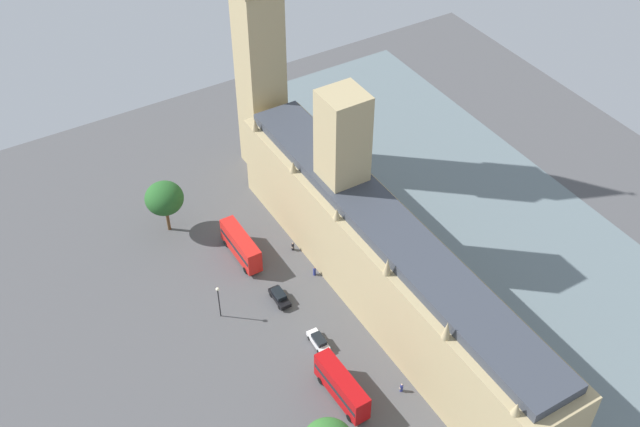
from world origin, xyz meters
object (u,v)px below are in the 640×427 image
at_px(clock_tower, 257,14).
at_px(street_lamp_slot_10, 218,297).
at_px(pedestrian_midblock, 314,271).
at_px(double_decker_bus_by_river_gate, 241,245).
at_px(pedestrian_corner, 401,388).
at_px(pedestrian_trailing, 293,247).
at_px(plane_tree_kerbside, 164,198).
at_px(car_black_under_trees, 279,297).
at_px(double_decker_bus_leading, 342,386).
at_px(parliament_building, 382,258).
at_px(car_white_opposite_hall, 318,341).

bearing_deg(clock_tower, street_lamp_slot_10, 51.99).
relative_size(pedestrian_midblock, street_lamp_slot_10, 0.27).
relative_size(clock_tower, street_lamp_slot_10, 9.40).
height_order(double_decker_bus_by_river_gate, pedestrian_corner, double_decker_bus_by_river_gate).
xyz_separation_m(pedestrian_trailing, plane_tree_kerbside, (15.87, -15.49, 6.30)).
bearing_deg(street_lamp_slot_10, plane_tree_kerbside, -92.30).
bearing_deg(street_lamp_slot_10, pedestrian_corner, 121.73).
relative_size(double_decker_bus_by_river_gate, pedestrian_trailing, 6.51).
xyz_separation_m(car_black_under_trees, pedestrian_corner, (-6.54, 23.86, -0.18)).
bearing_deg(pedestrian_midblock, clock_tower, 102.01).
height_order(car_black_under_trees, plane_tree_kerbside, plane_tree_kerbside).
bearing_deg(plane_tree_kerbside, double_decker_bus_leading, 99.06).
bearing_deg(pedestrian_midblock, plane_tree_kerbside, 150.93).
bearing_deg(parliament_building, double_decker_bus_by_river_gate, -53.30).
bearing_deg(pedestrian_trailing, parliament_building, 161.53).
xyz_separation_m(clock_tower, pedestrian_corner, (8.29, 56.68, -30.11)).
bearing_deg(pedestrian_corner, plane_tree_kerbside, 18.40).
height_order(double_decker_bus_by_river_gate, plane_tree_kerbside, plane_tree_kerbside).
height_order(double_decker_bus_leading, plane_tree_kerbside, plane_tree_kerbside).
relative_size(parliament_building, car_black_under_trees, 15.47).
xyz_separation_m(car_white_opposite_hall, pedestrian_trailing, (-6.67, -19.63, -0.16)).
bearing_deg(car_black_under_trees, street_lamp_slot_10, -9.63).
relative_size(parliament_building, pedestrian_trailing, 44.96).
distance_m(double_decker_bus_by_river_gate, car_black_under_trees, 12.02).
xyz_separation_m(parliament_building, clock_tower, (-0.99, -40.45, 21.98)).
xyz_separation_m(double_decker_bus_by_river_gate, street_lamp_slot_10, (8.67, 10.02, 1.78)).
bearing_deg(pedestrian_corner, street_lamp_slot_10, 32.85).
xyz_separation_m(car_white_opposite_hall, double_decker_bus_leading, (2.04, 9.72, 1.75)).
bearing_deg(car_white_opposite_hall, car_black_under_trees, 95.98).
xyz_separation_m(clock_tower, plane_tree_kerbside, (23.29, 8.44, -23.79)).
bearing_deg(double_decker_bus_leading, parliament_building, -141.24).
xyz_separation_m(double_decker_bus_leading, pedestrian_corner, (-7.84, 3.41, -1.93)).
height_order(parliament_building, pedestrian_corner, parliament_building).
bearing_deg(car_white_opposite_hall, parliament_building, 15.40).
height_order(car_white_opposite_hall, pedestrian_trailing, car_white_opposite_hall).
bearing_deg(parliament_building, clock_tower, -91.40).
height_order(car_white_opposite_hall, plane_tree_kerbside, plane_tree_kerbside).
xyz_separation_m(pedestrian_midblock, street_lamp_slot_10, (16.95, 0.18, 3.66)).
bearing_deg(parliament_building, pedestrian_midblock, -57.07).
bearing_deg(plane_tree_kerbside, street_lamp_slot_10, 87.70).
distance_m(parliament_building, pedestrian_trailing, 19.50).
bearing_deg(pedestrian_midblock, double_decker_bus_leading, -86.34).
xyz_separation_m(double_decker_bus_by_river_gate, car_white_opposite_hall, (-1.43, 22.61, -1.75)).
bearing_deg(clock_tower, pedestrian_trailing, 72.76).
distance_m(double_decker_bus_by_river_gate, pedestrian_trailing, 8.84).
bearing_deg(car_black_under_trees, double_decker_bus_by_river_gate, -85.09).
relative_size(pedestrian_midblock, plane_tree_kerbside, 0.17).
xyz_separation_m(double_decker_bus_by_river_gate, double_decker_bus_leading, (0.62, 32.33, 0.00)).
xyz_separation_m(double_decker_bus_by_river_gate, pedestrian_corner, (-7.23, 35.74, -1.93)).
bearing_deg(car_white_opposite_hall, pedestrian_midblock, 63.82).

